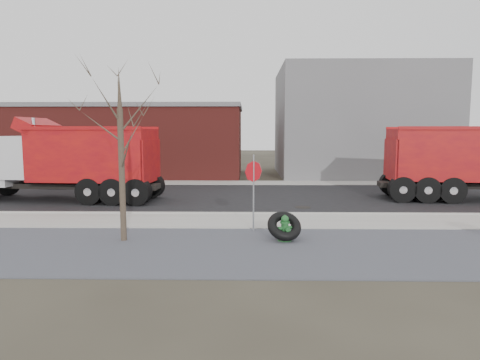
{
  "coord_description": "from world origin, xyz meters",
  "views": [
    {
      "loc": [
        0.58,
        -15.28,
        3.34
      ],
      "look_at": [
        0.27,
        1.64,
        1.4
      ],
      "focal_mm": 32.0,
      "sensor_mm": 36.0,
      "label": 1
    }
  ],
  "objects_px": {
    "stop_sign": "(254,179)",
    "truck_tire": "(284,226)",
    "fire_hydrant": "(285,229)",
    "dump_truck_red_b": "(69,159)",
    "dump_truck_red_a": "(479,159)"
  },
  "relations": [
    {
      "from": "dump_truck_red_a",
      "to": "stop_sign",
      "type": "bearing_deg",
      "value": -142.05
    },
    {
      "from": "dump_truck_red_a",
      "to": "dump_truck_red_b",
      "type": "xyz_separation_m",
      "value": [
        -19.62,
        -0.39,
        -0.0
      ]
    },
    {
      "from": "truck_tire",
      "to": "dump_truck_red_a",
      "type": "bearing_deg",
      "value": 38.22
    },
    {
      "from": "truck_tire",
      "to": "dump_truck_red_b",
      "type": "relative_size",
      "value": 0.13
    },
    {
      "from": "stop_sign",
      "to": "fire_hydrant",
      "type": "bearing_deg",
      "value": -67.91
    },
    {
      "from": "fire_hydrant",
      "to": "truck_tire",
      "type": "distance_m",
      "value": 0.11
    },
    {
      "from": "fire_hydrant",
      "to": "dump_truck_red_b",
      "type": "xyz_separation_m",
      "value": [
        -9.67,
        7.52,
        1.62
      ]
    },
    {
      "from": "fire_hydrant",
      "to": "dump_truck_red_a",
      "type": "distance_m",
      "value": 12.82
    },
    {
      "from": "stop_sign",
      "to": "dump_truck_red_a",
      "type": "bearing_deg",
      "value": 15.71
    },
    {
      "from": "dump_truck_red_b",
      "to": "truck_tire",
      "type": "bearing_deg",
      "value": 146.78
    },
    {
      "from": "truck_tire",
      "to": "dump_truck_red_b",
      "type": "distance_m",
      "value": 12.29
    },
    {
      "from": "truck_tire",
      "to": "dump_truck_red_b",
      "type": "xyz_separation_m",
      "value": [
        -9.65,
        7.45,
        1.53
      ]
    },
    {
      "from": "truck_tire",
      "to": "dump_truck_red_a",
      "type": "relative_size",
      "value": 0.12
    },
    {
      "from": "fire_hydrant",
      "to": "truck_tire",
      "type": "relative_size",
      "value": 0.66
    },
    {
      "from": "stop_sign",
      "to": "truck_tire",
      "type": "bearing_deg",
      "value": -66.56
    }
  ]
}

